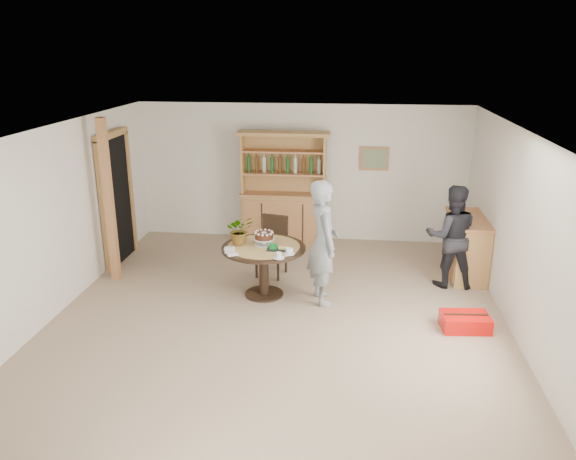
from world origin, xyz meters
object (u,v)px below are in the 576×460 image
Objects in this scene: sideboard at (466,246)px; red_suitcase at (465,322)px; teen_boy at (323,242)px; dining_table at (264,256)px; adult_person at (451,236)px; hutch at (284,206)px; dining_chair at (273,242)px.

sideboard is 1.93m from red_suitcase.
sideboard is at bearing -78.47° from teen_boy.
red_suitcase is (2.73, -0.74, -0.50)m from dining_table.
teen_boy is (0.85, -0.10, 0.28)m from dining_table.
sideboard is at bearing 75.43° from red_suitcase.
adult_person is at bearing 85.55° from red_suitcase.
teen_boy is 2.80× the size of red_suitcase.
teen_boy is 2.13m from red_suitcase.
hutch reaches higher than adult_person.
adult_person is (1.87, 0.78, -0.10)m from teen_boy.
hutch is 3.29m from sideboard.
adult_person is at bearing 9.67° from dining_chair.
teen_boy is at bearing 156.38° from red_suitcase.
hutch reaches higher than dining_table.
teen_boy is at bearing -35.20° from dining_chair.
adult_person is at bearing -125.58° from sideboard.
dining_chair reaches higher than red_suitcase.
dining_chair is 1.29m from teen_boy.
sideboard is at bearing 20.45° from dining_table.
dining_table is at bearing 65.44° from teen_boy.
dining_table is at bearing 159.99° from red_suitcase.
dining_table is 1.27× the size of dining_chair.
dining_chair is 0.53× the size of teen_boy.
dining_chair is 0.61× the size of adult_person.
sideboard is (3.04, -1.24, -0.22)m from hutch.
red_suitcase is (1.88, -0.64, -0.78)m from teen_boy.
sideboard is at bearing -126.50° from adult_person.
sideboard is 0.64m from adult_person.
dining_table reaches higher than red_suitcase.
sideboard is 0.71× the size of teen_boy.
hutch is 1.70× the size of dining_table.
dining_chair is at bearing 88.77° from dining_table.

